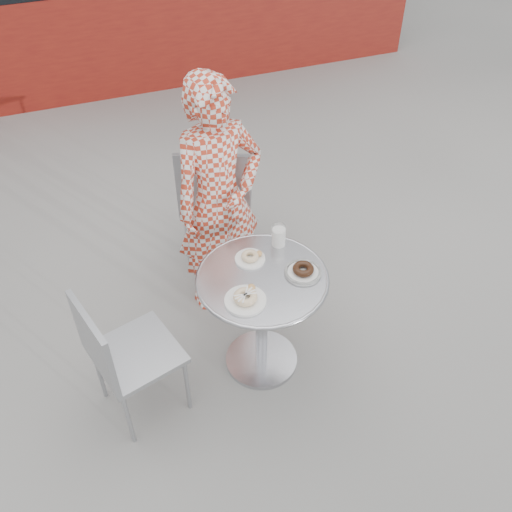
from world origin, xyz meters
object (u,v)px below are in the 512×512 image
object	(u,v)px
seated_person	(219,201)
chair_far	(219,221)
milk_cup	(279,236)
bistro_table	(262,300)
chair_left	(139,375)
plate_near	(246,298)
plate_checker	(303,271)
plate_far	(251,257)

from	to	relation	value
seated_person	chair_far	bearing A→B (deg)	64.15
milk_cup	bistro_table	bearing A→B (deg)	-130.02
chair_left	plate_near	xyz separation A→B (m)	(0.56, -0.08, 0.46)
plate_near	milk_cup	bearing A→B (deg)	47.25
seated_person	milk_cup	xyz separation A→B (m)	(0.21, -0.40, -0.01)
seated_person	plate_near	bearing A→B (deg)	-109.14
plate_near	plate_checker	size ratio (longest dim) A/B	1.08
plate_checker	milk_cup	xyz separation A→B (m)	(-0.03, 0.25, 0.04)
plate_near	milk_cup	world-z (taller)	milk_cup
plate_near	chair_left	bearing A→B (deg)	171.61
seated_person	plate_checker	world-z (taller)	seated_person
chair_far	seated_person	xyz separation A→B (m)	(-0.10, -0.38, 0.47)
bistro_table	milk_cup	world-z (taller)	milk_cup
bistro_table	plate_near	xyz separation A→B (m)	(-0.13, -0.13, 0.19)
bistro_table	plate_far	size ratio (longest dim) A/B	4.35
bistro_table	plate_far	xyz separation A→B (m)	(-0.01, 0.14, 0.18)
chair_left	seated_person	size ratio (longest dim) A/B	0.55
chair_left	milk_cup	size ratio (longest dim) A/B	6.67
milk_cup	plate_far	bearing A→B (deg)	-161.77
bistro_table	plate_near	distance (m)	0.26
bistro_table	plate_checker	world-z (taller)	plate_checker
bistro_table	plate_checker	size ratio (longest dim) A/B	3.66
chair_far	seated_person	distance (m)	0.61
chair_left	seated_person	xyz separation A→B (m)	(0.66, 0.65, 0.50)
chair_left	plate_far	world-z (taller)	chair_left
milk_cup	plate_near	bearing A→B (deg)	-132.75
chair_far	milk_cup	world-z (taller)	chair_far
chair_left	plate_checker	xyz separation A→B (m)	(0.90, -0.00, 0.45)
plate_checker	plate_far	bearing A→B (deg)	138.63
plate_near	plate_checker	bearing A→B (deg)	13.35
plate_near	plate_checker	distance (m)	0.35
plate_far	chair_far	bearing A→B (deg)	85.04
plate_far	plate_checker	distance (m)	0.29
plate_far	seated_person	bearing A→B (deg)	93.09
plate_checker	plate_near	bearing A→B (deg)	-166.65
plate_far	plate_checker	xyz separation A→B (m)	(0.22, -0.19, -0.00)
bistro_table	milk_cup	distance (m)	0.35
chair_left	milk_cup	distance (m)	1.03
chair_far	seated_person	world-z (taller)	seated_person
bistro_table	chair_far	world-z (taller)	chair_far
chair_far	chair_left	bearing A→B (deg)	75.38
chair_far	plate_far	bearing A→B (deg)	106.92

